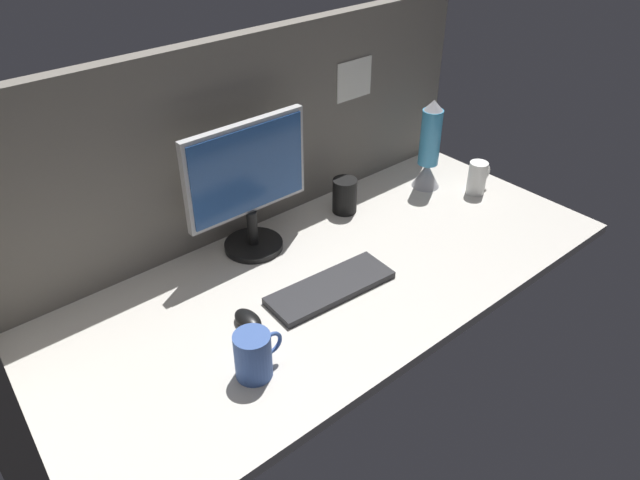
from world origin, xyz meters
TOP-DOWN VIEW (x-y plane):
  - ground_plane at (0.00, 0.00)cm, footprint 180.00×80.00cm
  - cubicle_wall_back at (0.06, 37.50)cm, footprint 180.00×5.50cm
  - monitor at (-5.06, 25.12)cm, footprint 40.14×18.00cm
  - keyboard at (-1.00, -6.74)cm, footprint 37.81×15.53cm
  - mouse at (-26.74, -3.57)cm, footprint 5.92×9.78cm
  - mug_ceramic_white at (74.81, 1.57)cm, footprint 10.30×6.41cm
  - mug_black_travel at (30.89, 22.45)cm, footprint 8.21×8.21cm
  - mug_ceramic_blue at (-35.40, -18.80)cm, footprint 12.81×8.84cm
  - lava_lamp at (64.98, 16.37)cm, footprint 9.91×9.91cm

SIDE VIEW (x-z plane):
  - ground_plane at x=0.00cm, z-range -3.00..0.00cm
  - keyboard at x=-1.00cm, z-range 0.00..2.00cm
  - mouse at x=-26.74cm, z-range 0.00..3.40cm
  - mug_black_travel at x=30.89cm, z-range 0.00..11.80cm
  - mug_ceramic_white at x=74.81cm, z-range 0.04..11.81cm
  - mug_ceramic_blue at x=-35.40cm, z-range 0.02..12.19cm
  - lava_lamp at x=64.98cm, z-range -2.61..29.83cm
  - monitor at x=-5.06cm, z-range 2.05..42.89cm
  - cubicle_wall_back at x=0.06cm, z-range 0.01..60.84cm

